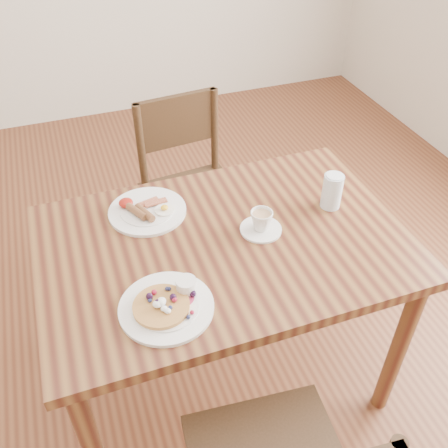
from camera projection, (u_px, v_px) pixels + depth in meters
name	position (u px, v px, depth m)	size (l,w,h in m)	color
ground	(224.00, 372.00, 2.11)	(5.00, 5.00, 0.00)	#5A2C19
dining_table	(224.00, 262.00, 1.69)	(1.20, 0.80, 0.75)	brown
chair_far	(191.00, 186.00, 2.30)	(0.46, 0.46, 0.88)	#3C2515
pancake_plate	(167.00, 304.00, 1.40)	(0.27, 0.27, 0.06)	white
breakfast_plate	(146.00, 210.00, 1.73)	(0.27, 0.27, 0.04)	white
teacup_saucer	(261.00, 223.00, 1.65)	(0.14, 0.14, 0.08)	white
water_glass	(332.00, 191.00, 1.73)	(0.07, 0.07, 0.13)	silver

